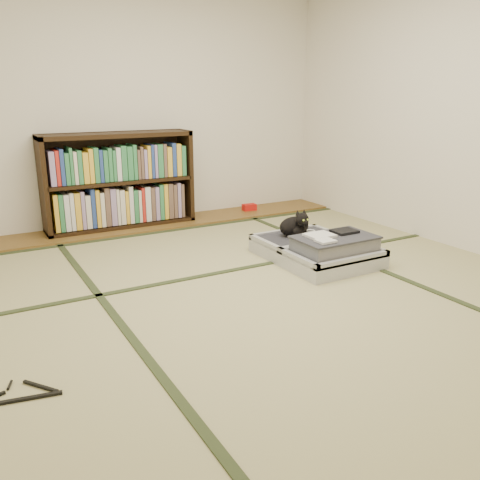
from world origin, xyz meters
TOP-DOWN VIEW (x-y plane):
  - floor at (0.00, 0.00)m, footprint 4.50×4.50m
  - wood_strip at (0.00, 2.00)m, footprint 4.00×0.50m
  - red_item at (1.12, 2.03)m, footprint 0.16×0.10m
  - room_shell at (0.00, 0.00)m, footprint 4.50×4.50m
  - tatami_borders at (0.00, 0.49)m, footprint 4.00×4.50m
  - bookcase at (-0.33, 2.07)m, footprint 1.45×0.33m
  - suitcase at (0.72, 0.26)m, footprint 0.70×0.93m
  - cat at (0.70, 0.55)m, footprint 0.31×0.31m
  - cable_coil at (0.88, 0.59)m, footprint 0.10×0.10m
  - hanger at (-1.64, -0.59)m, footprint 0.42×0.23m

SIDE VIEW (x-z plane):
  - floor at x=0.00m, z-range 0.00..0.00m
  - tatami_borders at x=0.00m, z-range 0.00..0.01m
  - hanger at x=-1.64m, z-range 0.00..0.01m
  - wood_strip at x=0.00m, z-range 0.00..0.02m
  - red_item at x=1.12m, z-range 0.02..0.09m
  - suitcase at x=0.72m, z-range -0.04..0.23m
  - cable_coil at x=0.88m, z-range 0.13..0.16m
  - cat at x=0.70m, z-range 0.10..0.35m
  - bookcase at x=-0.33m, z-range -0.01..0.92m
  - room_shell at x=0.00m, z-range -0.79..3.71m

